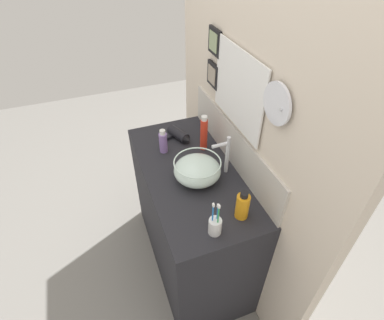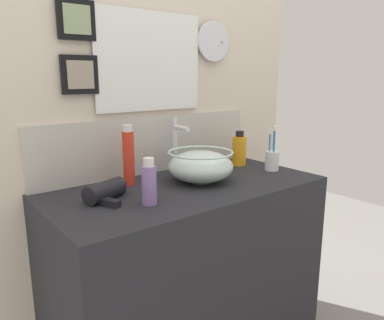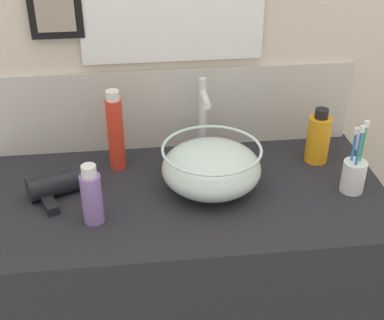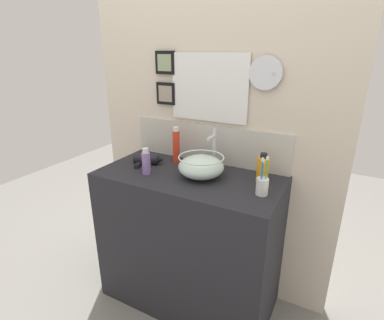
{
  "view_description": "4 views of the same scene",
  "coord_description": "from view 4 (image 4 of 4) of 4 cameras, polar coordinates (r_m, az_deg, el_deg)",
  "views": [
    {
      "loc": [
        1.23,
        -0.45,
        2.11
      ],
      "look_at": [
        0.02,
        0.0,
        1.02
      ],
      "focal_mm": 28.0,
      "sensor_mm": 36.0,
      "label": 1
    },
    {
      "loc": [
        -0.86,
        -1.13,
        1.34
      ],
      "look_at": [
        0.02,
        0.0,
        1.02
      ],
      "focal_mm": 35.0,
      "sensor_mm": 36.0,
      "label": 2
    },
    {
      "loc": [
        -0.12,
        -1.19,
        1.73
      ],
      "look_at": [
        0.02,
        0.0,
        1.02
      ],
      "focal_mm": 50.0,
      "sensor_mm": 36.0,
      "label": 3
    },
    {
      "loc": [
        0.79,
        -1.43,
        1.62
      ],
      "look_at": [
        0.02,
        0.0,
        1.02
      ],
      "focal_mm": 28.0,
      "sensor_mm": 36.0,
      "label": 4
    }
  ],
  "objects": [
    {
      "name": "faucet",
      "position": [
        1.85,
        4.13,
        2.61
      ],
      "size": [
        0.02,
        0.11,
        0.25
      ],
      "color": "silver",
      "rests_on": "vanity_counter"
    },
    {
      "name": "hair_drier",
      "position": [
        1.96,
        -8.41,
        0.1
      ],
      "size": [
        0.21,
        0.18,
        0.07
      ],
      "color": "black",
      "rests_on": "vanity_counter"
    },
    {
      "name": "vanity_counter",
      "position": [
        2.01,
        -0.6,
        -15.04
      ],
      "size": [
        1.1,
        0.54,
        0.92
      ],
      "primitive_type": "cube",
      "color": "#232328",
      "rests_on": "ground"
    },
    {
      "name": "toothbrush_cup",
      "position": [
        1.57,
        13.23,
        -4.77
      ],
      "size": [
        0.06,
        0.06,
        0.21
      ],
      "color": "white",
      "rests_on": "vanity_counter"
    },
    {
      "name": "spray_bottle",
      "position": [
        1.8,
        -8.72,
        -0.4
      ],
      "size": [
        0.05,
        0.05,
        0.16
      ],
      "color": "#8C6BB2",
      "rests_on": "vanity_counter"
    },
    {
      "name": "shampoo_bottle",
      "position": [
        1.95,
        -3.02,
        2.75
      ],
      "size": [
        0.05,
        0.05,
        0.24
      ],
      "color": "red",
      "rests_on": "vanity_counter"
    },
    {
      "name": "back_panel",
      "position": [
        1.94,
        3.59,
        8.56
      ],
      "size": [
        1.69,
        0.1,
        2.45
      ],
      "color": "beige",
      "rests_on": "ground"
    },
    {
      "name": "glass_bowl_sink",
      "position": [
        1.73,
        1.74,
        -1.21
      ],
      "size": [
        0.27,
        0.27,
        0.13
      ],
      "color": "silver",
      "rests_on": "vanity_counter"
    },
    {
      "name": "ground_plane",
      "position": [
        2.3,
        -0.55,
        -24.41
      ],
      "size": [
        6.0,
        6.0,
        0.0
      ],
      "primitive_type": "plane",
      "color": "gray"
    },
    {
      "name": "soap_dispenser",
      "position": [
        1.72,
        13.32,
        -1.63
      ],
      "size": [
        0.07,
        0.07,
        0.17
      ],
      "color": "orange",
      "rests_on": "vanity_counter"
    }
  ]
}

